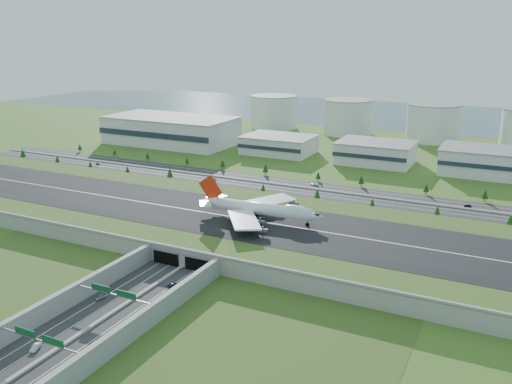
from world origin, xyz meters
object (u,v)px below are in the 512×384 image
at_px(car_2, 173,285).
at_px(car_0, 101,297).
at_px(car_1, 36,347).
at_px(car_7, 315,184).
at_px(car_4, 98,164).
at_px(car_5, 468,206).
at_px(boeing_747, 259,208).
at_px(fuel_tank_a, 274,112).

bearing_deg(car_2, car_0, 63.52).
height_order(car_1, car_7, car_1).
relative_size(car_4, car_7, 0.72).
distance_m(car_1, car_5, 252.65).
xyz_separation_m(car_1, car_7, (11.95, 231.06, -0.03)).
bearing_deg(boeing_747, car_1, -102.17).
xyz_separation_m(boeing_747, car_4, (-184.22, 83.13, -13.23)).
xyz_separation_m(boeing_747, car_7, (-6.92, 101.36, -13.11)).
relative_size(car_2, car_5, 1.11).
distance_m(car_0, car_4, 237.96).
relative_size(car_0, car_1, 0.96).
bearing_deg(car_7, boeing_747, 15.34).
bearing_deg(fuel_tank_a, car_0, -74.85).
distance_m(boeing_747, car_5, 134.68).
distance_m(car_0, car_5, 222.85).
relative_size(car_1, car_7, 0.92).
height_order(fuel_tank_a, car_5, fuel_tank_a).
xyz_separation_m(fuel_tank_a, car_4, (-51.90, -223.70, -16.70)).
bearing_deg(car_4, car_5, -80.03).
relative_size(car_0, car_4, 1.22).
height_order(car_0, car_5, car_0).
xyz_separation_m(car_2, car_5, (97.41, 168.17, 0.04)).
distance_m(car_4, car_5, 276.89).
bearing_deg(car_0, boeing_747, 89.95).
bearing_deg(car_5, boeing_747, -60.35).
distance_m(fuel_tank_a, car_0, 414.44).
xyz_separation_m(car_5, car_7, (-99.23, 4.18, 0.11)).
height_order(car_1, car_4, car_1).
bearing_deg(car_1, fuel_tank_a, 86.48).
bearing_deg(car_5, car_0, -48.30).
bearing_deg(car_4, car_7, -77.07).
bearing_deg(car_5, fuel_tank_a, -149.85).
relative_size(fuel_tank_a, car_1, 9.79).
bearing_deg(car_7, car_5, 99.02).
height_order(fuel_tank_a, car_1, fuel_tank_a).
xyz_separation_m(car_1, car_4, (-165.35, 212.83, -0.16)).
bearing_deg(car_4, boeing_747, -107.22).
xyz_separation_m(car_2, car_4, (-179.12, 154.13, 0.03)).
distance_m(car_1, car_2, 60.30).
xyz_separation_m(boeing_747, car_0, (-24.07, -92.87, -13.08)).
relative_size(car_1, car_4, 1.27).
height_order(car_5, car_7, car_7).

